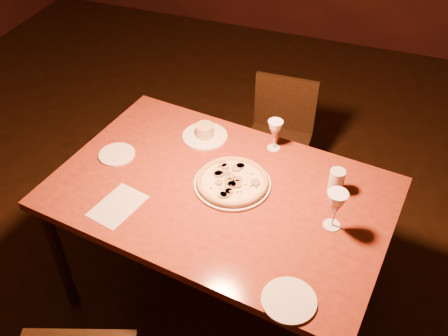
% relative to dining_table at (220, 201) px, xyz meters
% --- Properties ---
extents(floor, '(7.00, 7.00, 0.00)m').
position_rel_dining_table_xyz_m(floor, '(-0.20, -0.28, -0.73)').
color(floor, black).
rests_on(floor, ground).
extents(dining_table, '(1.61, 1.15, 0.80)m').
position_rel_dining_table_xyz_m(dining_table, '(0.00, 0.00, 0.00)').
color(dining_table, maroon).
rests_on(dining_table, floor).
extents(chair_far, '(0.40, 0.40, 0.80)m').
position_rel_dining_table_xyz_m(chair_far, '(0.04, 0.93, -0.28)').
color(chair_far, black).
rests_on(chair_far, floor).
extents(pizza_plate, '(0.35, 0.35, 0.04)m').
position_rel_dining_table_xyz_m(pizza_plate, '(0.04, 0.05, 0.09)').
color(pizza_plate, white).
rests_on(pizza_plate, dining_table).
extents(ramekin_saucer, '(0.23, 0.23, 0.07)m').
position_rel_dining_table_xyz_m(ramekin_saucer, '(-0.21, 0.34, 0.09)').
color(ramekin_saucer, white).
rests_on(ramekin_saucer, dining_table).
extents(wine_glass_far, '(0.07, 0.07, 0.16)m').
position_rel_dining_table_xyz_m(wine_glass_far, '(0.14, 0.37, 0.15)').
color(wine_glass_far, '#C77553').
rests_on(wine_glass_far, dining_table).
extents(wine_glass_right, '(0.09, 0.09, 0.19)m').
position_rel_dining_table_xyz_m(wine_glass_right, '(0.51, -0.04, 0.17)').
color(wine_glass_right, '#C77553').
rests_on(wine_glass_right, dining_table).
extents(water_tumbler, '(0.07, 0.07, 0.12)m').
position_rel_dining_table_xyz_m(water_tumbler, '(0.48, 0.18, 0.13)').
color(water_tumbler, silver).
rests_on(water_tumbler, dining_table).
extents(side_plate_left, '(0.18, 0.18, 0.01)m').
position_rel_dining_table_xyz_m(side_plate_left, '(-0.56, 0.06, 0.08)').
color(side_plate_left, white).
rests_on(side_plate_left, dining_table).
extents(side_plate_near, '(0.20, 0.20, 0.01)m').
position_rel_dining_table_xyz_m(side_plate_near, '(0.44, -0.46, 0.08)').
color(side_plate_near, white).
rests_on(side_plate_near, dining_table).
extents(menu_card, '(0.21, 0.27, 0.00)m').
position_rel_dining_table_xyz_m(menu_card, '(-0.38, -0.25, 0.07)').
color(menu_card, beige).
rests_on(menu_card, dining_table).
extents(pendant_light, '(0.12, 0.12, 0.12)m').
position_rel_dining_table_xyz_m(pendant_light, '(0.00, 0.00, 0.93)').
color(pendant_light, '#FF8047').
rests_on(pendant_light, ceiling).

